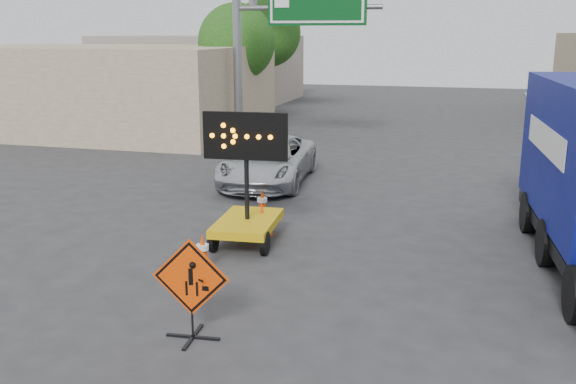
% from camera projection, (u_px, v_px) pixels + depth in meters
% --- Properties ---
extents(ground, '(100.00, 100.00, 0.00)m').
position_uv_depth(ground, '(239.00, 369.00, 9.13)').
color(ground, '#2D2D30').
rests_on(ground, ground).
extents(storefront_left_near, '(14.00, 10.00, 4.00)m').
position_uv_depth(storefront_left_near, '(106.00, 88.00, 30.99)').
color(storefront_left_near, '#C5B18E').
rests_on(storefront_left_near, ground).
extents(storefront_left_far, '(12.00, 10.00, 4.40)m').
position_uv_depth(storefront_left_far, '(202.00, 69.00, 44.28)').
color(storefront_left_far, '#A09285').
rests_on(storefront_left_far, ground).
extents(highway_gantry, '(6.18, 0.38, 6.90)m').
position_uv_depth(highway_gantry, '(285.00, 21.00, 25.83)').
color(highway_gantry, slate).
rests_on(highway_gantry, ground).
extents(tree_left_near, '(3.71, 3.71, 6.03)m').
position_uv_depth(tree_left_near, '(236.00, 42.00, 30.76)').
color(tree_left_near, '#4E3321').
rests_on(tree_left_near, ground).
extents(tree_left_far, '(4.10, 4.10, 6.66)m').
position_uv_depth(tree_left_far, '(267.00, 33.00, 38.39)').
color(tree_left_far, '#4E3321').
rests_on(tree_left_far, ground).
extents(construction_sign, '(1.23, 0.87, 1.63)m').
position_uv_depth(construction_sign, '(191.00, 287.00, 9.83)').
color(construction_sign, black).
rests_on(construction_sign, ground).
extents(arrow_board, '(1.89, 2.18, 2.98)m').
position_uv_depth(arrow_board, '(247.00, 215.00, 14.42)').
color(arrow_board, gold).
rests_on(arrow_board, ground).
extents(pickup_truck, '(2.82, 5.39, 1.45)m').
position_uv_depth(pickup_truck, '(268.00, 161.00, 20.17)').
color(pickup_truck, silver).
rests_on(pickup_truck, ground).
extents(cone_a, '(0.52, 0.52, 0.78)m').
position_uv_depth(cone_a, '(203.00, 252.00, 12.78)').
color(cone_a, '#EE4105').
rests_on(cone_a, ground).
extents(cone_b, '(0.47, 0.47, 0.80)m').
position_uv_depth(cone_b, '(262.00, 220.00, 14.95)').
color(cone_b, '#EE4105').
rests_on(cone_b, ground).
extents(cone_c, '(0.47, 0.47, 0.79)m').
position_uv_depth(cone_c, '(262.00, 204.00, 16.36)').
color(cone_c, '#EE4105').
rests_on(cone_c, ground).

